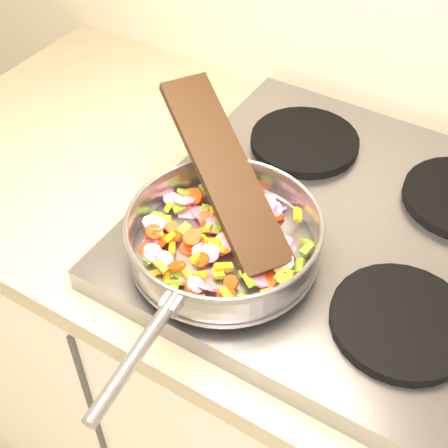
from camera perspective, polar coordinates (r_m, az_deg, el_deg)
The scene contains 7 objects.
cooktop at distance 0.99m, azimuth 10.89°, elevation -0.66°, with size 0.60×0.60×0.04m, color #939399.
grate_fl at distance 0.92m, azimuth -0.29°, elevation -1.53°, with size 0.19×0.19×0.02m, color black.
grate_fr at distance 0.86m, azimuth 15.92°, elevation -8.55°, with size 0.19×0.19×0.02m, color black.
grate_bl at distance 1.11m, azimuth 7.38°, elevation 7.49°, with size 0.19×0.19×0.02m, color black.
saute_pan at distance 0.87m, azimuth -0.07°, elevation -1.08°, with size 0.32×0.49×0.06m.
vegetable_heap at distance 0.89m, azimuth -0.24°, elevation -1.48°, with size 0.26×0.25×0.05m.
wooden_spatula at distance 0.90m, azimuth -0.01°, elevation 4.99°, with size 0.33×0.07×0.02m, color black.
Camera 1 is at (-0.51, 0.99, 1.62)m, focal length 50.00 mm.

